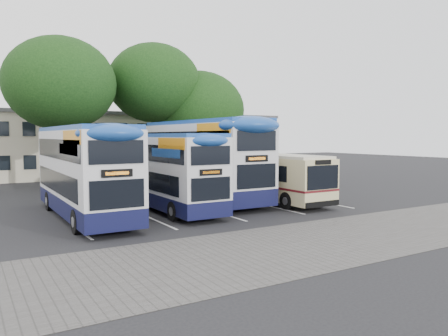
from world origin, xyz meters
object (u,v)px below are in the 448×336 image
Objects in this scene: lamp_post at (213,124)px; bus_dd_right at (202,156)px; tree_mid at (154,83)px; tree_right at (199,110)px; bus_dd_mid at (166,168)px; bus_dd_left at (84,168)px; tree_left at (60,84)px; bus_single at (266,174)px.

bus_dd_right is (-8.32, -13.37, -2.42)m from lamp_post.
tree_mid is 4.66m from tree_right.
lamp_post is at bearing 53.23° from bus_dd_mid.
tree_mid is at bearing 178.20° from tree_right.
bus_dd_left is at bearing -135.48° from lamp_post.
tree_left is 1.14× the size of bus_dd_mid.
lamp_post is 3.86m from tree_right.
tree_left is at bearing 122.04° from bus_dd_right.
tree_mid is (-6.92, -2.32, 3.22)m from lamp_post.
tree_left is 1.15× the size of tree_right.
tree_right is (4.15, -0.13, -2.11)m from tree_mid.
lamp_post is 0.82× the size of tree_left.
bus_single is at bearing -99.85° from tree_right.
bus_dd_right is at bearing -97.24° from tree_mid.
tree_mid is at bearing -161.45° from lamp_post.
lamp_post is at bearing 58.12° from bus_dd_right.
lamp_post is 16.76m from bus_single.
bus_single is (6.49, -0.15, -0.61)m from bus_dd_mid.
bus_dd_left is (-8.98, -13.31, -5.90)m from tree_mid.
tree_right is 18.98m from bus_dd_left.
bus_dd_left is at bearing -179.86° from bus_single.
bus_dd_mid is 0.84× the size of bus_dd_right.
tree_mid reaches higher than bus_single.
tree_mid is at bearing 70.58° from bus_dd_mid.
bus_dd_right is at bearing -121.88° from lamp_post.
tree_left is 13.59m from bus_dd_mid.
bus_dd_mid is at bearing -109.42° from tree_mid.
bus_dd_mid is at bearing -124.04° from tree_right.
bus_dd_right reaches higher than bus_dd_left.
tree_right is 0.83× the size of bus_dd_right.
tree_mid is 14.99m from bus_single.
bus_dd_mid is 3.86m from bus_dd_right.
bus_dd_left reaches higher than bus_dd_mid.
tree_left is at bearing 127.93° from bus_single.
tree_right reaches higher than lamp_post.
tree_right is at bearing 45.11° from bus_dd_left.
bus_dd_mid is 6.52m from bus_single.
lamp_post is at bearing 18.55° from tree_mid.
bus_dd_right is (-1.40, -11.05, -5.64)m from tree_mid.
tree_right is at bearing 55.96° from bus_dd_mid.
tree_mid is 1.22× the size of bus_single.
bus_single is at bearing 0.14° from bus_dd_left.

